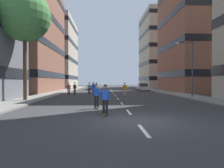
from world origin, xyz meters
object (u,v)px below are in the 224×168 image
(skater_0, at_px, (96,87))
(skater_7, at_px, (75,88))
(skater_2, at_px, (93,86))
(skater_3, at_px, (89,88))
(street_tree_near, at_px, (25,16))
(streetlamp_right, at_px, (189,63))
(skater_5, at_px, (105,98))
(skater_8, at_px, (69,88))
(skater_6, at_px, (96,95))
(skater_4, at_px, (93,89))
(skater_1, at_px, (125,89))
(parked_car_near, at_px, (143,87))

(skater_0, height_order, skater_7, same)
(skater_0, bearing_deg, skater_2, 95.88)
(skater_3, bearing_deg, skater_0, 74.50)
(skater_2, bearing_deg, street_tree_near, -104.21)
(streetlamp_right, relative_size, skater_5, 3.65)
(streetlamp_right, distance_m, skater_0, 14.99)
(street_tree_near, relative_size, skater_7, 5.95)
(skater_0, height_order, skater_8, same)
(street_tree_near, xyz_separation_m, skater_7, (3.31, 10.51, -7.21))
(skater_5, distance_m, skater_8, 18.01)
(streetlamp_right, xyz_separation_m, skater_6, (-10.60, -9.33, -3.15))
(skater_3, bearing_deg, skater_6, -84.23)
(skater_4, bearing_deg, skater_3, 102.58)
(skater_6, distance_m, skater_7, 16.53)
(skater_0, relative_size, skater_7, 1.00)
(skater_0, xyz_separation_m, skater_3, (-0.89, -3.22, 0.03))
(skater_0, bearing_deg, skater_5, -86.64)
(street_tree_near, height_order, skater_1, street_tree_near)
(streetlamp_right, bearing_deg, skater_7, 154.80)
(street_tree_near, height_order, skater_6, street_tree_near)
(skater_8, bearing_deg, skater_2, 77.91)
(skater_1, relative_size, skater_4, 1.00)
(skater_4, bearing_deg, skater_0, 88.44)
(skater_3, bearing_deg, streetlamp_right, -26.78)
(skater_5, distance_m, skater_6, 3.03)
(skater_6, bearing_deg, streetlamp_right, 41.34)
(skater_5, relative_size, skater_6, 1.00)
(skater_8, bearing_deg, skater_6, -73.09)
(parked_car_near, height_order, skater_5, skater_5)
(streetlamp_right, relative_size, skater_1, 3.65)
(street_tree_near, relative_size, streetlamp_right, 1.63)
(street_tree_near, bearing_deg, skater_1, 31.62)
(skater_8, bearing_deg, skater_5, -74.00)
(parked_car_near, distance_m, skater_7, 16.90)
(skater_6, bearing_deg, skater_4, 93.94)
(skater_1, height_order, skater_8, same)
(skater_7, bearing_deg, skater_6, -76.80)
(skater_0, relative_size, skater_4, 1.00)
(parked_car_near, height_order, skater_6, skater_6)
(parked_car_near, xyz_separation_m, streetlamp_right, (2.07, -18.35, 3.44))
(street_tree_near, relative_size, skater_4, 5.95)
(skater_0, height_order, skater_2, same)
(skater_1, bearing_deg, skater_0, 119.97)
(skater_7, bearing_deg, skater_0, 39.89)
(skater_3, relative_size, skater_7, 1.00)
(streetlamp_right, height_order, skater_0, streetlamp_right)
(parked_car_near, relative_size, street_tree_near, 0.42)
(skater_1, bearing_deg, skater_6, -105.15)
(parked_car_near, xyz_separation_m, street_tree_near, (-15.61, -22.10, 7.52))
(street_tree_near, height_order, skater_5, street_tree_near)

